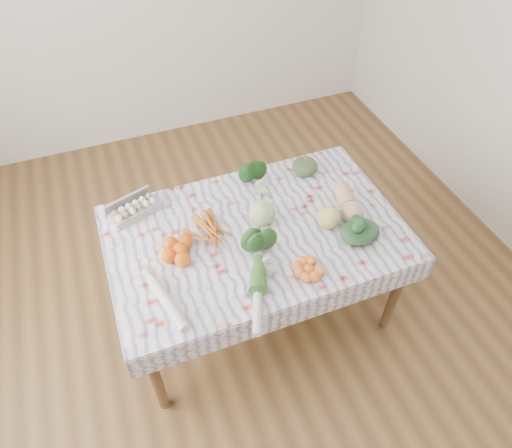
% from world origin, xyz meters
% --- Properties ---
extents(ground, '(4.50, 4.50, 0.00)m').
position_xyz_m(ground, '(0.00, 0.00, 0.00)').
color(ground, brown).
rests_on(ground, ground).
extents(dining_table, '(1.60, 1.00, 0.75)m').
position_xyz_m(dining_table, '(0.00, 0.00, 0.68)').
color(dining_table, brown).
rests_on(dining_table, ground).
extents(tablecloth, '(1.66, 1.06, 0.01)m').
position_xyz_m(tablecloth, '(0.00, 0.00, 0.76)').
color(tablecloth, silver).
rests_on(tablecloth, dining_table).
extents(egg_carton, '(0.31, 0.20, 0.08)m').
position_xyz_m(egg_carton, '(-0.61, 0.37, 0.80)').
color(egg_carton, '#A5A5A0').
rests_on(egg_carton, tablecloth).
extents(carrot_bunch, '(0.30, 0.28, 0.05)m').
position_xyz_m(carrot_bunch, '(-0.26, 0.08, 0.78)').
color(carrot_bunch, '#C66118').
rests_on(carrot_bunch, tablecloth).
extents(kale_bunch, '(0.17, 0.15, 0.15)m').
position_xyz_m(kale_bunch, '(0.15, 0.37, 0.84)').
color(kale_bunch, '#133310').
rests_on(kale_bunch, tablecloth).
extents(kabocha_squash, '(0.19, 0.19, 0.11)m').
position_xyz_m(kabocha_squash, '(0.47, 0.36, 0.81)').
color(kabocha_squash, '#3B4E2A').
rests_on(kabocha_squash, tablecloth).
extents(cabbage, '(0.15, 0.15, 0.15)m').
position_xyz_m(cabbage, '(0.06, 0.05, 0.84)').
color(cabbage, '#A1C07C').
rests_on(cabbage, tablecloth).
extents(butternut_squash, '(0.19, 0.31, 0.13)m').
position_xyz_m(butternut_squash, '(0.56, -0.04, 0.83)').
color(butternut_squash, tan).
rests_on(butternut_squash, tablecloth).
extents(orange_cluster, '(0.35, 0.35, 0.09)m').
position_xyz_m(orange_cluster, '(-0.44, -0.02, 0.81)').
color(orange_cluster, '#E45810').
rests_on(orange_cluster, tablecloth).
extents(broccoli, '(0.19, 0.19, 0.12)m').
position_xyz_m(broccoli, '(-0.05, -0.20, 0.82)').
color(broccoli, '#214C1C').
rests_on(broccoli, tablecloth).
extents(mandarin_cluster, '(0.22, 0.22, 0.06)m').
position_xyz_m(mandarin_cluster, '(0.15, -0.37, 0.79)').
color(mandarin_cluster, orange).
rests_on(mandarin_cluster, tablecloth).
extents(grapefruit, '(0.15, 0.15, 0.13)m').
position_xyz_m(grapefruit, '(0.40, -0.11, 0.83)').
color(grapefruit, '#CFBB64').
rests_on(grapefruit, tablecloth).
extents(spinach_bag, '(0.26, 0.22, 0.10)m').
position_xyz_m(spinach_bag, '(0.52, -0.25, 0.81)').
color(spinach_bag, '#18361C').
rests_on(spinach_bag, tablecloth).
extents(daikon, '(0.14, 0.38, 0.05)m').
position_xyz_m(daikon, '(-0.58, -0.31, 0.79)').
color(daikon, silver).
rests_on(daikon, tablecloth).
extents(leek, '(0.21, 0.42, 0.05)m').
position_xyz_m(leek, '(-0.16, -0.43, 0.79)').
color(leek, beige).
rests_on(leek, tablecloth).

